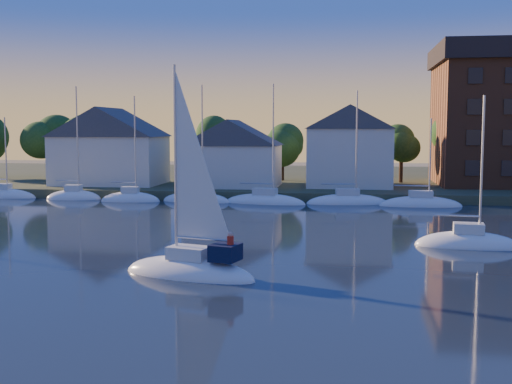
% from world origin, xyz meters
% --- Properties ---
extents(ground, '(260.00, 260.00, 0.00)m').
position_xyz_m(ground, '(0.00, 0.00, 0.00)').
color(ground, black).
rests_on(ground, ground).
extents(shoreline_land, '(160.00, 50.00, 2.00)m').
position_xyz_m(shoreline_land, '(0.00, 75.00, 0.00)').
color(shoreline_land, '#374226').
rests_on(shoreline_land, ground).
extents(wooden_dock, '(120.00, 3.00, 1.00)m').
position_xyz_m(wooden_dock, '(0.00, 52.00, 0.00)').
color(wooden_dock, brown).
rests_on(wooden_dock, ground).
extents(clubhouse_west, '(13.65, 9.45, 9.64)m').
position_xyz_m(clubhouse_west, '(-22.00, 58.00, 5.93)').
color(clubhouse_west, silver).
rests_on(clubhouse_west, shoreline_land).
extents(clubhouse_centre, '(11.55, 8.40, 8.08)m').
position_xyz_m(clubhouse_centre, '(-6.00, 57.00, 5.13)').
color(clubhouse_centre, silver).
rests_on(clubhouse_centre, shoreline_land).
extents(clubhouse_east, '(10.50, 8.40, 9.80)m').
position_xyz_m(clubhouse_east, '(8.00, 59.00, 6.00)').
color(clubhouse_east, silver).
rests_on(clubhouse_east, shoreline_land).
extents(tree_line, '(93.40, 5.40, 8.90)m').
position_xyz_m(tree_line, '(2.00, 63.00, 7.18)').
color(tree_line, '#3A281A').
rests_on(tree_line, shoreline_land).
extents(moored_fleet, '(63.50, 2.40, 12.05)m').
position_xyz_m(moored_fleet, '(-12.00, 49.00, 0.10)').
color(moored_fleet, white).
rests_on(moored_fleet, ground).
extents(hero_sailboat, '(8.35, 4.56, 12.66)m').
position_xyz_m(hero_sailboat, '(-0.53, 14.27, 0.55)').
color(hero_sailboat, white).
rests_on(hero_sailboat, ground).
extents(drifting_sailboat_right, '(7.36, 3.11, 11.41)m').
position_xyz_m(drifting_sailboat_right, '(16.15, 25.46, 0.10)').
color(drifting_sailboat_right, white).
rests_on(drifting_sailboat_right, ground).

